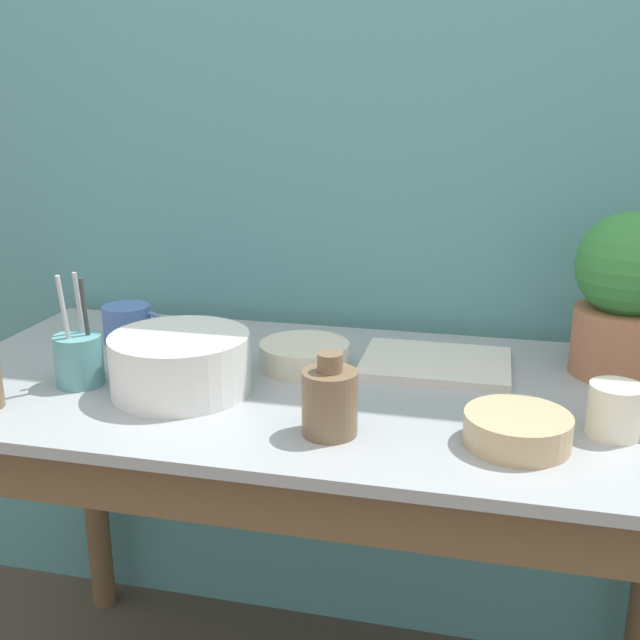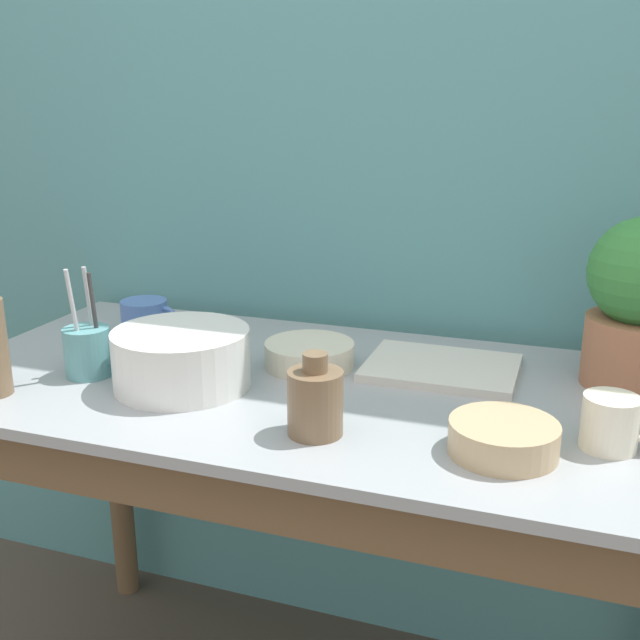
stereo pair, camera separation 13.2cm
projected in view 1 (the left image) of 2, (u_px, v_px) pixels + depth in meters
wall_back at (363, 148)px, 1.62m from camera, size 6.00×0.05×2.40m
counter_table at (317, 463)px, 1.38m from camera, size 1.43×0.69×0.81m
potted_plant at (627, 293)px, 1.36m from camera, size 0.19×0.19×0.31m
bowl_wash_large at (181, 363)px, 1.31m from camera, size 0.24×0.24×0.10m
bottle_short at (330, 401)px, 1.14m from camera, size 0.09×0.09×0.13m
mug_cream at (617, 410)px, 1.14m from camera, size 0.12×0.08×0.08m
mug_blue at (128, 323)px, 1.58m from camera, size 0.13×0.10×0.08m
bowl_small_tan at (517, 430)px, 1.11m from camera, size 0.16×0.16×0.05m
bowl_small_cream at (305, 355)px, 1.44m from camera, size 0.17×0.17×0.05m
utensil_cup at (79, 358)px, 1.34m from camera, size 0.09×0.09×0.21m
tray_board at (436, 363)px, 1.44m from camera, size 0.28×0.22×0.02m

